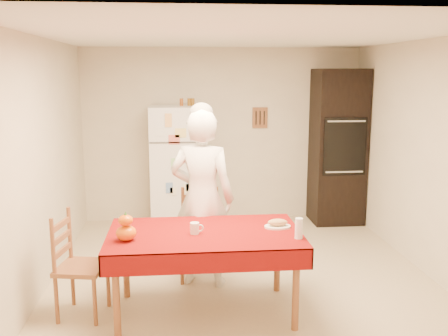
{
  "coord_description": "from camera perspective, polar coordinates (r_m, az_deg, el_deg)",
  "views": [
    {
      "loc": [
        -0.65,
        -4.95,
        2.15
      ],
      "look_at": [
        -0.17,
        0.2,
        1.15
      ],
      "focal_mm": 40.0,
      "sensor_mm": 36.0,
      "label": 1
    }
  ],
  "objects": [
    {
      "name": "chair_far",
      "position": [
        5.33,
        -2.79,
        -7.09
      ],
      "size": [
        0.44,
        0.43,
        0.95
      ],
      "rotation": [
        0.0,
        0.0,
        -0.06
      ],
      "color": "brown",
      "rests_on": "floor"
    },
    {
      "name": "coffee_mug",
      "position": [
        4.39,
        -3.38,
        -6.89
      ],
      "size": [
        0.08,
        0.08,
        0.1
      ],
      "primitive_type": "cylinder",
      "color": "silver",
      "rests_on": "dining_table"
    },
    {
      "name": "pumpkin_lower",
      "position": [
        4.29,
        -11.12,
        -7.3
      ],
      "size": [
        0.17,
        0.17,
        0.13
      ],
      "primitive_type": "ellipsoid",
      "color": "#D63A05",
      "rests_on": "dining_table"
    },
    {
      "name": "seated_woman",
      "position": [
        5.03,
        -2.51,
        -3.49
      ],
      "size": [
        0.76,
        0.61,
        1.8
      ],
      "primitive_type": "imported",
      "rotation": [
        0.0,
        0.0,
        2.84
      ],
      "color": "silver",
      "rests_on": "floor"
    },
    {
      "name": "spice_jar_mid",
      "position": [
        6.9,
        -3.99,
        7.53
      ],
      "size": [
        0.05,
        0.05,
        0.1
      ],
      "primitive_type": "cylinder",
      "color": "brown",
      "rests_on": "refrigerator"
    },
    {
      "name": "oven_cabinet",
      "position": [
        7.32,
        12.86,
        2.37
      ],
      "size": [
        0.7,
        0.62,
        2.2
      ],
      "color": "black",
      "rests_on": "floor"
    },
    {
      "name": "room_shell",
      "position": [
        5.02,
        2.14,
        4.84
      ],
      "size": [
        4.02,
        4.52,
        2.51
      ],
      "color": "beige",
      "rests_on": "ground"
    },
    {
      "name": "wine_glass",
      "position": [
        4.3,
        8.55,
        -6.83
      ],
      "size": [
        0.07,
        0.07,
        0.18
      ],
      "primitive_type": "cylinder",
      "color": "white",
      "rests_on": "dining_table"
    },
    {
      "name": "floor",
      "position": [
        5.44,
        2.01,
        -12.41
      ],
      "size": [
        4.5,
        4.5,
        0.0
      ],
      "primitive_type": "plane",
      "color": "#CAB892",
      "rests_on": "ground"
    },
    {
      "name": "refrigerator",
      "position": [
        6.95,
        -5.26,
        0.06
      ],
      "size": [
        0.75,
        0.74,
        1.7
      ],
      "color": "white",
      "rests_on": "floor"
    },
    {
      "name": "spice_jar_right",
      "position": [
        6.9,
        -3.59,
        7.54
      ],
      "size": [
        0.05,
        0.05,
        0.1
      ],
      "primitive_type": "cylinder",
      "color": "brown",
      "rests_on": "refrigerator"
    },
    {
      "name": "dining_table",
      "position": [
        4.47,
        -2.23,
        -8.16
      ],
      "size": [
        1.7,
        1.0,
        0.76
      ],
      "color": "brown",
      "rests_on": "floor"
    },
    {
      "name": "bread_loaf",
      "position": [
        4.57,
        6.15,
        -6.19
      ],
      "size": [
        0.18,
        0.1,
        0.06
      ],
      "primitive_type": "ellipsoid",
      "color": "#997E4B",
      "rests_on": "bread_plate"
    },
    {
      "name": "bread_plate",
      "position": [
        4.59,
        6.14,
        -6.68
      ],
      "size": [
        0.24,
        0.24,
        0.02
      ],
      "primitive_type": "cylinder",
      "color": "white",
      "rests_on": "dining_table"
    },
    {
      "name": "chair_left",
      "position": [
        4.68,
        -16.71,
        -10.15
      ],
      "size": [
        0.47,
        0.49,
        0.95
      ],
      "rotation": [
        0.0,
        0.0,
        1.39
      ],
      "color": "brown",
      "rests_on": "floor"
    },
    {
      "name": "pumpkin_upper",
      "position": [
        4.26,
        -11.18,
        -5.87
      ],
      "size": [
        0.12,
        0.12,
        0.09
      ],
      "primitive_type": "ellipsoid",
      "color": "#E54005",
      "rests_on": "pumpkin_lower"
    },
    {
      "name": "spice_jar_left",
      "position": [
        6.89,
        -4.89,
        7.52
      ],
      "size": [
        0.05,
        0.05,
        0.1
      ],
      "primitive_type": "cylinder",
      "color": "#954B1B",
      "rests_on": "refrigerator"
    }
  ]
}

